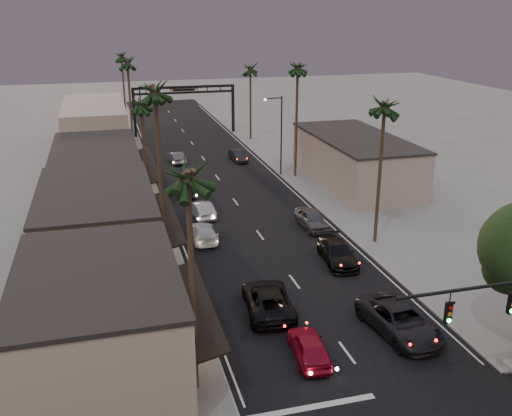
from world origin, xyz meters
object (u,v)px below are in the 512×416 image
curbside_black (337,253)px  streetlight_left (144,115)px  palm_ld (127,60)px  curbside_near (400,321)px  arch (184,98)px  palm_rb (298,64)px  palm_far (121,54)px  palm_lc (141,100)px  oncoming_silver (202,209)px  palm_ra (385,102)px  palm_la (187,169)px  oncoming_pickup (268,299)px  palm_rc (250,66)px  oncoming_red (309,347)px  streetlight_right (279,129)px  palm_lb (155,86)px

curbside_black → streetlight_left: bearing=112.6°
palm_ld → curbside_near: (12.35, -43.95, -11.56)m
arch → palm_rb: bearing=-71.7°
palm_far → palm_lc: bearing=-90.4°
streetlight_left → oncoming_silver: streetlight_left is taller
palm_far → palm_ra: bearing=-72.6°
palm_la → oncoming_silver: bearing=79.3°
arch → curbside_black: size_ratio=2.86×
oncoming_pickup → curbside_black: oncoming_pickup is taller
arch → palm_ld: size_ratio=1.07×
palm_rc → oncoming_red: size_ratio=2.83×
palm_lc → curbside_near: 29.45m
palm_rc → curbside_near: 54.03m
palm_ld → oncoming_red: size_ratio=3.29×
streetlight_right → oncoming_pickup: size_ratio=1.51×
palm_rc → oncoming_red: palm_rc is taller
arch → streetlight_right: bearing=-74.5°
arch → palm_la: (-8.60, -61.00, 5.91)m
palm_lc → palm_far: (0.30, 42.00, 0.97)m
arch → palm_lb: bearing=-100.2°
palm_lc → palm_far: palm_far is taller
streetlight_left → oncoming_pickup: bearing=-84.7°
palm_rc → oncoming_silver: bearing=-112.5°
palm_ld → oncoming_silver: bearing=-77.7°
palm_ra → oncoming_silver: (-12.56, 9.68, -10.72)m
streetlight_right → palm_lc: palm_lc is taller
streetlight_left → oncoming_silver: bearing=-83.0°
arch → oncoming_pickup: arch is taller
arch → oncoming_red: 60.16m
oncoming_red → palm_ra: bearing=-121.9°
palm_lb → palm_rb: (17.20, 22.00, -0.97)m
palm_ra → oncoming_silver: palm_ra is taller
palm_rb → oncoming_silver: 20.02m
arch → palm_lc: palm_lc is taller
oncoming_silver → palm_lb: bearing=61.4°
palm_rb → arch: bearing=108.3°
oncoming_silver → palm_rb: bearing=-147.5°
curbside_black → palm_lb: bearing=-177.5°
oncoming_pickup → oncoming_silver: 18.14m
palm_la → oncoming_silver: size_ratio=2.99×
streetlight_right → oncoming_pickup: streetlight_right is taller
arch → palm_rb: 28.24m
curbside_black → oncoming_pickup: bearing=-135.4°
oncoming_silver → arch: bearing=-103.2°
streetlight_left → palm_lc: (-1.68, -22.00, 5.14)m
streetlight_left → palm_lb: bearing=-92.7°
arch → palm_la: size_ratio=1.15×
palm_lb → palm_ld: bearing=90.0°
palm_la → palm_rb: size_ratio=0.93×
palm_rb → curbside_near: (-4.85, -32.95, -11.56)m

